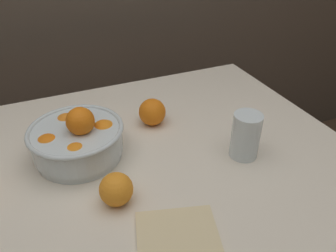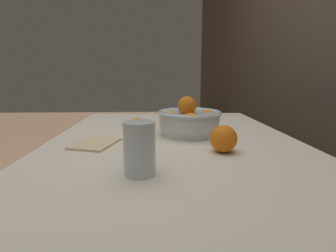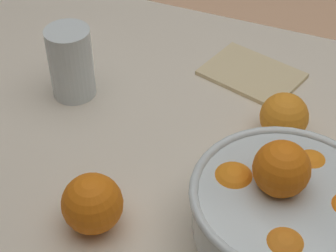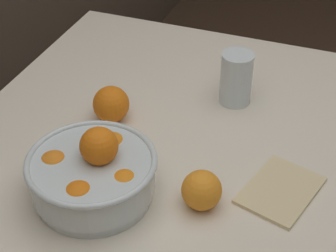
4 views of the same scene
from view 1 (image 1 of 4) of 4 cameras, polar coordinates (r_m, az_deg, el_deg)
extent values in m
cube|color=beige|center=(0.89, -8.85, -7.04)|extent=(1.29, 0.90, 0.03)
cylinder|color=#936B47|center=(1.60, 9.07, -3.63)|extent=(0.05, 0.05, 0.73)
cylinder|color=silver|center=(0.92, -15.12, -4.54)|extent=(0.22, 0.22, 0.02)
cylinder|color=silver|center=(0.89, -15.52, -2.33)|extent=(0.24, 0.24, 0.07)
torus|color=silver|center=(0.87, -15.84, -0.59)|extent=(0.25, 0.25, 0.01)
sphere|color=orange|center=(0.89, -11.00, -1.24)|extent=(0.07, 0.07, 0.07)
sphere|color=orange|center=(0.95, -17.15, 0.01)|extent=(0.07, 0.07, 0.07)
sphere|color=orange|center=(0.88, -20.05, -3.57)|extent=(0.07, 0.07, 0.07)
sphere|color=orange|center=(0.83, -15.62, -5.14)|extent=(0.07, 0.07, 0.07)
sphere|color=orange|center=(0.85, -15.02, 0.82)|extent=(0.07, 0.07, 0.07)
cylinder|color=#F4A314|center=(0.89, 13.27, -2.24)|extent=(0.07, 0.07, 0.10)
cylinder|color=silver|center=(0.88, 13.36, -1.65)|extent=(0.08, 0.08, 0.13)
sphere|color=orange|center=(0.75, -9.00, -10.82)|extent=(0.08, 0.08, 0.08)
sphere|color=orange|center=(1.00, -2.76, 2.44)|extent=(0.08, 0.08, 0.08)
cube|color=beige|center=(0.71, 1.58, -17.97)|extent=(0.19, 0.16, 0.01)
camera|label=2|loc=(1.26, 36.49, 12.23)|focal=28.00mm
camera|label=3|loc=(1.22, -27.23, 33.17)|focal=60.00mm
camera|label=4|loc=(0.74, -95.71, 15.52)|focal=60.00mm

